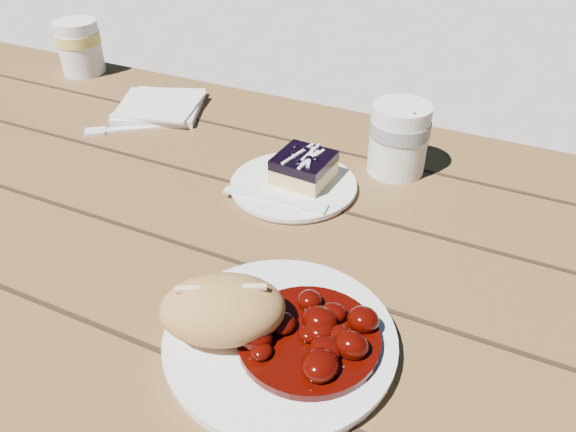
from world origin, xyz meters
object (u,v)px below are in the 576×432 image
at_px(dessert_plate, 293,186).
at_px(coffee_cup, 399,139).
at_px(bread_roll, 223,309).
at_px(second_cup, 80,47).
at_px(picnic_table, 226,297).
at_px(blueberry_cake, 304,168).
at_px(main_plate, 280,341).

xyz_separation_m(dessert_plate, coffee_cup, (0.12, 0.12, 0.05)).
relative_size(bread_roll, coffee_cup, 1.17).
height_order(dessert_plate, second_cup, second_cup).
bearing_deg(picnic_table, dessert_plate, 57.27).
bearing_deg(dessert_plate, blueberry_cake, 56.31).
height_order(bread_roll, dessert_plate, bread_roll).
bearing_deg(second_cup, coffee_cup, -8.56).
height_order(dessert_plate, blueberry_cake, blueberry_cake).
distance_m(picnic_table, coffee_cup, 0.36).
xyz_separation_m(main_plate, blueberry_cake, (-0.11, 0.30, 0.02)).
relative_size(blueberry_cake, coffee_cup, 0.75).
distance_m(blueberry_cake, second_cup, 0.65).
bearing_deg(coffee_cup, dessert_plate, -135.64).
bearing_deg(main_plate, second_cup, 144.71).
relative_size(coffee_cup, second_cup, 1.00).
distance_m(dessert_plate, blueberry_cake, 0.03).
bearing_deg(coffee_cup, main_plate, -90.66).
distance_m(picnic_table, second_cup, 0.67).
distance_m(coffee_cup, second_cup, 0.74).
distance_m(bread_roll, dessert_plate, 0.31).
relative_size(picnic_table, dessert_plate, 10.92).
bearing_deg(dessert_plate, picnic_table, -122.73).
bearing_deg(blueberry_cake, dessert_plate, -119.68).
relative_size(picnic_table, coffee_cup, 18.10).
bearing_deg(picnic_table, blueberry_cake, 57.15).
bearing_deg(bread_roll, second_cup, 141.49).
xyz_separation_m(dessert_plate, second_cup, (-0.61, 0.23, 0.05)).
distance_m(blueberry_cake, coffee_cup, 0.15).
height_order(picnic_table, dessert_plate, dessert_plate).
relative_size(main_plate, second_cup, 2.16).
bearing_deg(blueberry_cake, main_plate, -66.28).
bearing_deg(dessert_plate, coffee_cup, 44.36).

